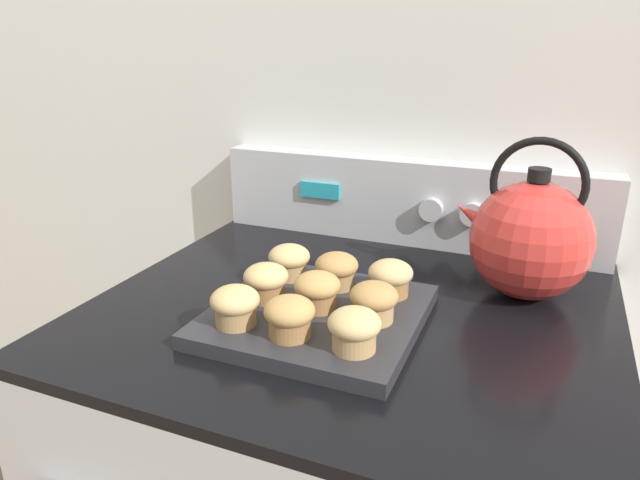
# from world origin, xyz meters

# --- Properties ---
(wall_back) EXTENTS (8.00, 0.05, 2.40)m
(wall_back) POSITION_xyz_m (0.00, 0.73, 1.20)
(wall_back) COLOR silver
(wall_back) RESTS_ON ground_plane
(control_panel) EXTENTS (0.77, 0.07, 0.17)m
(control_panel) POSITION_xyz_m (0.00, 0.68, 1.00)
(control_panel) COLOR #B7BABF
(control_panel) RESTS_ON stove_range
(muffin_pan) EXTENTS (0.30, 0.30, 0.02)m
(muffin_pan) POSITION_xyz_m (-0.03, 0.29, 0.92)
(muffin_pan) COLOR #28282D
(muffin_pan) RESTS_ON stove_range
(muffin_r0_c0) EXTENTS (0.07, 0.07, 0.06)m
(muffin_r0_c0) POSITION_xyz_m (-0.11, 0.20, 0.97)
(muffin_r0_c0) COLOR #A37A4C
(muffin_r0_c0) RESTS_ON muffin_pan
(muffin_r0_c1) EXTENTS (0.07, 0.07, 0.06)m
(muffin_r0_c1) POSITION_xyz_m (-0.03, 0.20, 0.97)
(muffin_r0_c1) COLOR olive
(muffin_r0_c1) RESTS_ON muffin_pan
(muffin_r0_c2) EXTENTS (0.07, 0.07, 0.06)m
(muffin_r0_c2) POSITION_xyz_m (0.06, 0.20, 0.97)
(muffin_r0_c2) COLOR tan
(muffin_r0_c2) RESTS_ON muffin_pan
(muffin_r1_c0) EXTENTS (0.07, 0.07, 0.06)m
(muffin_r1_c0) POSITION_xyz_m (-0.11, 0.29, 0.97)
(muffin_r1_c0) COLOR olive
(muffin_r1_c0) RESTS_ON muffin_pan
(muffin_r1_c1) EXTENTS (0.07, 0.07, 0.06)m
(muffin_r1_c1) POSITION_xyz_m (-0.03, 0.29, 0.97)
(muffin_r1_c1) COLOR olive
(muffin_r1_c1) RESTS_ON muffin_pan
(muffin_r1_c2) EXTENTS (0.07, 0.07, 0.06)m
(muffin_r1_c2) POSITION_xyz_m (0.06, 0.29, 0.97)
(muffin_r1_c2) COLOR tan
(muffin_r1_c2) RESTS_ON muffin_pan
(muffin_r2_c0) EXTENTS (0.07, 0.07, 0.06)m
(muffin_r2_c0) POSITION_xyz_m (-0.12, 0.38, 0.97)
(muffin_r2_c0) COLOR tan
(muffin_r2_c0) RESTS_ON muffin_pan
(muffin_r2_c1) EXTENTS (0.07, 0.07, 0.06)m
(muffin_r2_c1) POSITION_xyz_m (-0.03, 0.37, 0.97)
(muffin_r2_c1) COLOR #A37A4C
(muffin_r2_c1) RESTS_ON muffin_pan
(muffin_r2_c2) EXTENTS (0.07, 0.07, 0.06)m
(muffin_r2_c2) POSITION_xyz_m (0.06, 0.38, 0.97)
(muffin_r2_c2) COLOR olive
(muffin_r2_c2) RESTS_ON muffin_pan
(tea_kettle) EXTENTS (0.23, 0.19, 0.26)m
(tea_kettle) POSITION_xyz_m (0.24, 0.51, 1.01)
(tea_kettle) COLOR red
(tea_kettle) RESTS_ON stove_range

